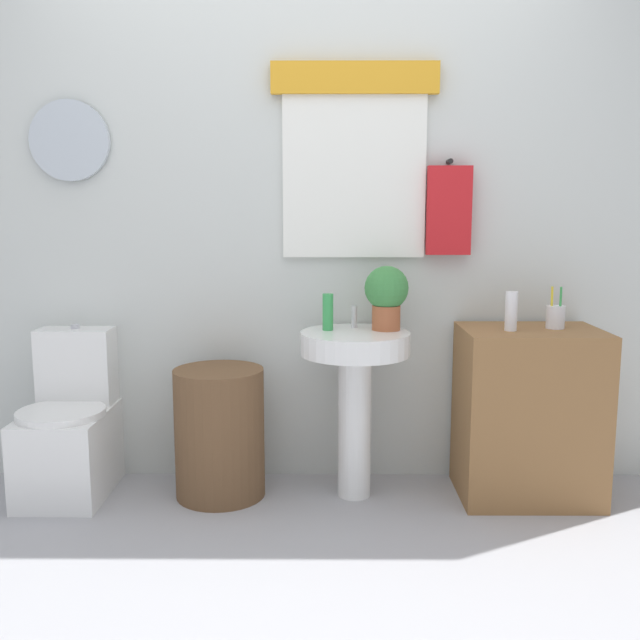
{
  "coord_description": "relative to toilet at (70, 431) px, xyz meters",
  "views": [
    {
      "loc": [
        0.1,
        -2.18,
        1.28
      ],
      "look_at": [
        0.08,
        0.8,
        0.81
      ],
      "focal_mm": 39.36,
      "sensor_mm": 36.0,
      "label": 1
    }
  ],
  "objects": [
    {
      "name": "ground_plane",
      "position": [
        1.06,
        -0.89,
        -0.29
      ],
      "size": [
        8.0,
        8.0,
        0.0
      ],
      "primitive_type": "plane",
      "color": "#A3A3A8"
    },
    {
      "name": "back_wall",
      "position": [
        1.06,
        0.26,
        1.02
      ],
      "size": [
        4.4,
        0.18,
        2.6
      ],
      "color": "silver",
      "rests_on": "ground_plane"
    },
    {
      "name": "toilet",
      "position": [
        0.0,
        0.0,
        0.0
      ],
      "size": [
        0.38,
        0.51,
        0.76
      ],
      "color": "white",
      "rests_on": "ground_plane"
    },
    {
      "name": "laundry_hamper",
      "position": [
        0.69,
        -0.04,
        0.01
      ],
      "size": [
        0.4,
        0.4,
        0.58
      ],
      "primitive_type": "cylinder",
      "color": "brown",
      "rests_on": "ground_plane"
    },
    {
      "name": "pedestal_sink",
      "position": [
        1.29,
        -0.04,
        0.27
      ],
      "size": [
        0.48,
        0.48,
        0.75
      ],
      "color": "white",
      "rests_on": "ground_plane"
    },
    {
      "name": "faucet",
      "position": [
        1.29,
        0.08,
        0.52
      ],
      "size": [
        0.03,
        0.03,
        0.1
      ],
      "primitive_type": "cylinder",
      "color": "silver",
      "rests_on": "pedestal_sink"
    },
    {
      "name": "wooden_cabinet",
      "position": [
        2.07,
        -0.04,
        0.1
      ],
      "size": [
        0.6,
        0.44,
        0.77
      ],
      "primitive_type": "cube",
      "color": "olive",
      "rests_on": "ground_plane"
    },
    {
      "name": "soap_bottle",
      "position": [
        1.17,
        0.01,
        0.55
      ],
      "size": [
        0.05,
        0.05,
        0.16
      ],
      "primitive_type": "cylinder",
      "color": "green",
      "rests_on": "pedestal_sink"
    },
    {
      "name": "potted_plant",
      "position": [
        1.43,
        0.02,
        0.63
      ],
      "size": [
        0.2,
        0.2,
        0.29
      ],
      "color": "#AD5B38",
      "rests_on": "pedestal_sink"
    },
    {
      "name": "lotion_bottle",
      "position": [
        1.96,
        -0.08,
        0.56
      ],
      "size": [
        0.05,
        0.05,
        0.17
      ],
      "primitive_type": "cylinder",
      "color": "white",
      "rests_on": "wooden_cabinet"
    },
    {
      "name": "toothbrush_cup",
      "position": [
        2.17,
        -0.02,
        0.53
      ],
      "size": [
        0.08,
        0.08,
        0.19
      ],
      "color": "silver",
      "rests_on": "wooden_cabinet"
    }
  ]
}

